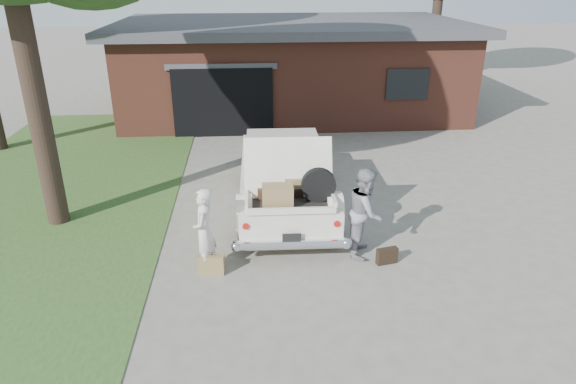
{
  "coord_description": "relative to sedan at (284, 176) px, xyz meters",
  "views": [
    {
      "loc": [
        -0.72,
        -8.39,
        5.0
      ],
      "look_at": [
        0.0,
        0.6,
        1.1
      ],
      "focal_mm": 32.0,
      "sensor_mm": 36.0,
      "label": 1
    }
  ],
  "objects": [
    {
      "name": "suitcase_right",
      "position": [
        1.71,
        -2.64,
        -0.61
      ],
      "size": [
        0.42,
        0.21,
        0.31
      ],
      "primitive_type": "cube",
      "rotation": [
        0.0,
        0.0,
        0.23
      ],
      "color": "black",
      "rests_on": "ground"
    },
    {
      "name": "house",
      "position": [
        0.93,
        9.17,
        0.91
      ],
      "size": [
        12.8,
        7.8,
        3.3
      ],
      "color": "brown",
      "rests_on": "ground"
    },
    {
      "name": "sedan",
      "position": [
        0.0,
        0.0,
        0.0
      ],
      "size": [
        2.13,
        5.21,
        2.08
      ],
      "rotation": [
        0.0,
        0.0,
        -0.02
      ],
      "color": "white",
      "rests_on": "ground"
    },
    {
      "name": "grass_strip",
      "position": [
        -5.55,
        0.69,
        -0.75
      ],
      "size": [
        6.0,
        16.0,
        0.02
      ],
      "primitive_type": "cube",
      "color": "#2D4C1E",
      "rests_on": "ground"
    },
    {
      "name": "suitcase_left",
      "position": [
        -1.51,
        -2.73,
        -0.58
      ],
      "size": [
        0.49,
        0.22,
        0.36
      ],
      "primitive_type": "cube",
      "rotation": [
        0.0,
        0.0,
        -0.16
      ],
      "color": "olive",
      "rests_on": "ground"
    },
    {
      "name": "ground",
      "position": [
        -0.05,
        -2.31,
        -0.76
      ],
      "size": [
        90.0,
        90.0,
        0.0
      ],
      "primitive_type": "plane",
      "color": "gray",
      "rests_on": "ground"
    },
    {
      "name": "woman_right",
      "position": [
        1.36,
        -2.2,
        0.1
      ],
      "size": [
        0.87,
        0.99,
        1.72
      ],
      "primitive_type": "imported",
      "rotation": [
        0.0,
        0.0,
        1.27
      ],
      "color": "gray",
      "rests_on": "ground"
    },
    {
      "name": "woman_left",
      "position": [
        -1.61,
        -2.61,
        0.03
      ],
      "size": [
        0.43,
        0.61,
        1.59
      ],
      "primitive_type": "imported",
      "rotation": [
        0.0,
        0.0,
        -1.66
      ],
      "color": "silver",
      "rests_on": "ground"
    }
  ]
}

